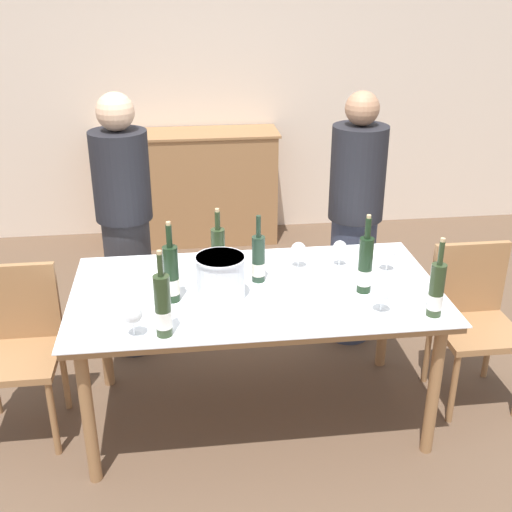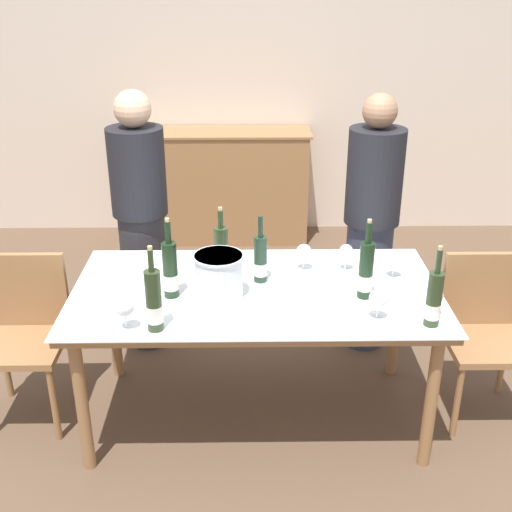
# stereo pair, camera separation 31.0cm
# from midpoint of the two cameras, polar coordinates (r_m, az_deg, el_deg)

# --- Properties ---
(ground_plane) EXTENTS (12.00, 12.00, 0.00)m
(ground_plane) POSITION_cam_midpoint_polar(r_m,az_deg,el_deg) (3.60, 2.54, -13.92)
(ground_plane) COLOR brown
(back_wall) EXTENTS (8.00, 0.10, 2.80)m
(back_wall) POSITION_cam_midpoint_polar(r_m,az_deg,el_deg) (5.70, 1.22, 15.97)
(back_wall) COLOR beige
(back_wall) RESTS_ON ground_plane
(sideboard_cabinet) EXTENTS (1.54, 0.46, 0.97)m
(sideboard_cabinet) POSITION_cam_midpoint_polar(r_m,az_deg,el_deg) (5.62, -1.58, 6.24)
(sideboard_cabinet) COLOR #996B42
(sideboard_cabinet) RESTS_ON ground_plane
(dining_table) EXTENTS (1.82, 0.97, 0.77)m
(dining_table) POSITION_cam_midpoint_polar(r_m,az_deg,el_deg) (3.21, 2.77, -4.13)
(dining_table) COLOR #996B42
(dining_table) RESTS_ON ground_plane
(ice_bucket) EXTENTS (0.24, 0.24, 0.22)m
(ice_bucket) POSITION_cam_midpoint_polar(r_m,az_deg,el_deg) (3.06, -0.43, -1.74)
(ice_bucket) COLOR silver
(ice_bucket) RESTS_ON dining_table
(wine_bottle_0) EXTENTS (0.07, 0.07, 0.40)m
(wine_bottle_0) POSITION_cam_midpoint_polar(r_m,az_deg,el_deg) (3.06, -4.77, -1.38)
(wine_bottle_0) COLOR black
(wine_bottle_0) RESTS_ON dining_table
(wine_bottle_1) EXTENTS (0.07, 0.07, 0.35)m
(wine_bottle_1) POSITION_cam_midpoint_polar(r_m,az_deg,el_deg) (3.21, 3.16, -0.41)
(wine_bottle_1) COLOR #1E3323
(wine_bottle_1) RESTS_ON dining_table
(wine_bottle_2) EXTENTS (0.07, 0.07, 0.40)m
(wine_bottle_2) POSITION_cam_midpoint_polar(r_m,az_deg,el_deg) (2.79, -5.94, -4.19)
(wine_bottle_2) COLOR #28381E
(wine_bottle_2) RESTS_ON dining_table
(wine_bottle_3) EXTENTS (0.07, 0.07, 0.38)m
(wine_bottle_3) POSITION_cam_midpoint_polar(r_m,az_deg,el_deg) (2.96, 18.46, -3.81)
(wine_bottle_3) COLOR #28381E
(wine_bottle_3) RESTS_ON dining_table
(wine_bottle_4) EXTENTS (0.07, 0.07, 0.38)m
(wine_bottle_4) POSITION_cam_midpoint_polar(r_m,az_deg,el_deg) (3.24, -0.38, 0.13)
(wine_bottle_4) COLOR #28381E
(wine_bottle_4) RESTS_ON dining_table
(wine_bottle_5) EXTENTS (0.07, 0.07, 0.40)m
(wine_bottle_5) POSITION_cam_midpoint_polar(r_m,az_deg,el_deg) (3.12, 12.57, -1.38)
(wine_bottle_5) COLOR black
(wine_bottle_5) RESTS_ON dining_table
(wine_glass_0) EXTENTS (0.09, 0.09, 0.15)m
(wine_glass_0) POSITION_cam_midpoint_polar(r_m,az_deg,el_deg) (2.82, -8.54, -4.68)
(wine_glass_0) COLOR white
(wine_glass_0) RESTS_ON dining_table
(wine_glass_1) EXTENTS (0.08, 0.08, 0.14)m
(wine_glass_1) POSITION_cam_midpoint_polar(r_m,az_deg,el_deg) (3.36, 6.91, 0.27)
(wine_glass_1) COLOR white
(wine_glass_1) RESTS_ON dining_table
(wine_glass_2) EXTENTS (0.09, 0.09, 0.14)m
(wine_glass_2) POSITION_cam_midpoint_polar(r_m,az_deg,el_deg) (2.96, 13.80, -3.85)
(wine_glass_2) COLOR white
(wine_glass_2) RESTS_ON dining_table
(wine_glass_3) EXTENTS (0.08, 0.08, 0.15)m
(wine_glass_3) POSITION_cam_midpoint_polar(r_m,az_deg,el_deg) (3.36, 14.78, -0.36)
(wine_glass_3) COLOR white
(wine_glass_3) RESTS_ON dining_table
(wine_glass_4) EXTENTS (0.07, 0.07, 0.15)m
(wine_glass_4) POSITION_cam_midpoint_polar(r_m,az_deg,el_deg) (3.39, 10.63, 0.29)
(wine_glass_4) COLOR white
(wine_glass_4) RESTS_ON dining_table
(wine_glass_5) EXTENTS (0.07, 0.07, 0.14)m
(wine_glass_5) POSITION_cam_midpoint_polar(r_m,az_deg,el_deg) (3.05, 18.51, -3.55)
(wine_glass_5) COLOR white
(wine_glass_5) RESTS_ON dining_table
(chair_right_end) EXTENTS (0.42, 0.42, 0.87)m
(chair_right_end) POSITION_cam_midpoint_polar(r_m,az_deg,el_deg) (3.65, 21.95, -5.76)
(chair_right_end) COLOR #996B42
(chair_right_end) RESTS_ON ground_plane
(chair_left_end) EXTENTS (0.42, 0.42, 0.88)m
(chair_left_end) POSITION_cam_midpoint_polar(r_m,az_deg,el_deg) (3.52, -17.48, -6.07)
(chair_left_end) COLOR #996B42
(chair_left_end) RESTS_ON ground_plane
(person_host) EXTENTS (0.33, 0.33, 1.61)m
(person_host) POSITION_cam_midpoint_polar(r_m,az_deg,el_deg) (3.90, -7.92, 2.76)
(person_host) COLOR #2D2D33
(person_host) RESTS_ON ground_plane
(person_guest_left) EXTENTS (0.33, 0.33, 1.59)m
(person_guest_left) POSITION_cam_midpoint_polar(r_m,az_deg,el_deg) (3.95, 12.40, 2.52)
(person_guest_left) COLOR #383F56
(person_guest_left) RESTS_ON ground_plane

